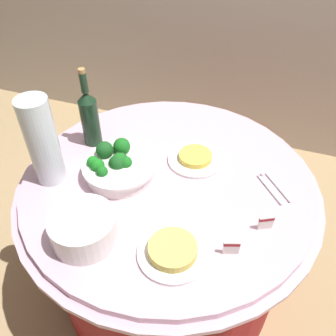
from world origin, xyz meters
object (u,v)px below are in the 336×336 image
object	(u,v)px
wine_bottle	(90,116)
food_plate_fried_egg	(195,158)
plate_stack	(84,229)
food_plate_noodles	(173,251)
label_placard_mid	(231,247)
label_placard_front	(266,222)
broccoli_bowl	(118,166)
decorative_fruit_vase	(44,146)
serving_tongs	(272,187)

from	to	relation	value
wine_bottle	food_plate_fried_egg	bearing A→B (deg)	3.13
plate_stack	food_plate_noodles	xyz separation A→B (m)	(0.28, 0.03, -0.03)
plate_stack	label_placard_mid	distance (m)	0.46
label_placard_front	label_placard_mid	size ratio (longest dim) A/B	1.00
food_plate_fried_egg	label_placard_front	distance (m)	0.40
broccoli_bowl	food_plate_noodles	world-z (taller)	broccoli_bowl
decorative_fruit_vase	label_placard_front	size ratio (longest dim) A/B	6.18
wine_bottle	serving_tongs	xyz separation A→B (m)	(0.75, -0.03, -0.12)
wine_bottle	food_plate_noodles	xyz separation A→B (m)	(0.50, -0.43, -0.11)
wine_bottle	food_plate_noodles	size ratio (longest dim) A/B	1.53
plate_stack	label_placard_front	world-z (taller)	plate_stack
plate_stack	serving_tongs	size ratio (longest dim) A/B	1.39
wine_bottle	broccoli_bowl	bearing A→B (deg)	-38.53
decorative_fruit_vase	food_plate_noodles	distance (m)	0.59
food_plate_fried_egg	label_placard_front	xyz separation A→B (m)	(0.31, -0.25, 0.02)
food_plate_fried_egg	decorative_fruit_vase	bearing A→B (deg)	-150.80
food_plate_fried_egg	label_placard_mid	xyz separation A→B (m)	(0.22, -0.39, 0.02)
food_plate_noodles	food_plate_fried_egg	size ratio (longest dim) A/B	1.00
broccoli_bowl	label_placard_front	bearing A→B (deg)	-7.78
decorative_fruit_vase	wine_bottle	bearing A→B (deg)	80.15
food_plate_noodles	label_placard_front	bearing A→B (deg)	37.91
plate_stack	serving_tongs	bearing A→B (deg)	38.82
wine_bottle	serving_tongs	world-z (taller)	wine_bottle
wine_bottle	food_plate_noodles	bearing A→B (deg)	-40.34
broccoli_bowl	food_plate_fried_egg	xyz separation A→B (m)	(0.25, 0.18, -0.03)
food_plate_fried_egg	label_placard_front	size ratio (longest dim) A/B	4.00
wine_bottle	plate_stack	bearing A→B (deg)	-64.63
decorative_fruit_vase	food_plate_fried_egg	distance (m)	0.57
label_placard_mid	wine_bottle	bearing A→B (deg)	151.58
broccoli_bowl	label_placard_front	world-z (taller)	broccoli_bowl
decorative_fruit_vase	food_plate_noodles	bearing A→B (deg)	-18.10
plate_stack	label_placard_mid	bearing A→B (deg)	12.39
serving_tongs	food_plate_noodles	size ratio (longest dim) A/B	0.69
food_plate_noodles	food_plate_fried_egg	distance (m)	0.45
wine_bottle	serving_tongs	distance (m)	0.77
plate_stack	broccoli_bowl	bearing A→B (deg)	95.26
plate_stack	food_plate_fried_egg	bearing A→B (deg)	65.09
serving_tongs	label_placard_front	size ratio (longest dim) A/B	2.75
label_placard_front	food_plate_noodles	bearing A→B (deg)	-142.09
food_plate_fried_egg	label_placard_mid	bearing A→B (deg)	-59.78
decorative_fruit_vase	food_plate_fried_egg	xyz separation A→B (m)	(0.49, 0.27, -0.14)
plate_stack	decorative_fruit_vase	size ratio (longest dim) A/B	0.62
broccoli_bowl	plate_stack	bearing A→B (deg)	-84.74
wine_bottle	decorative_fruit_vase	world-z (taller)	decorative_fruit_vase
food_plate_fried_egg	broccoli_bowl	bearing A→B (deg)	-145.32
serving_tongs	broccoli_bowl	bearing A→B (deg)	-167.77
serving_tongs	label_placard_front	xyz separation A→B (m)	(-0.00, -0.20, 0.03)
decorative_fruit_vase	label_placard_front	xyz separation A→B (m)	(0.80, 0.02, -0.12)
broccoli_bowl	food_plate_noodles	bearing A→B (deg)	-41.39
label_placard_front	label_placard_mid	xyz separation A→B (m)	(-0.09, -0.13, 0.00)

